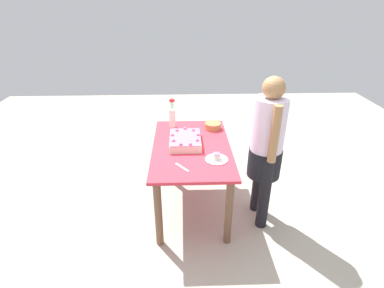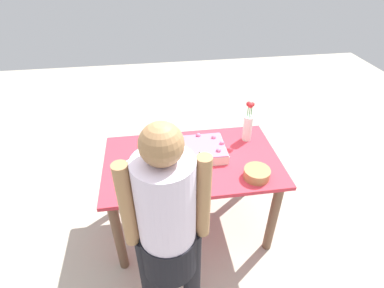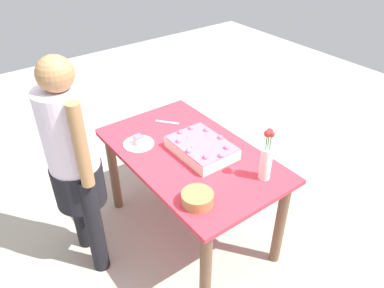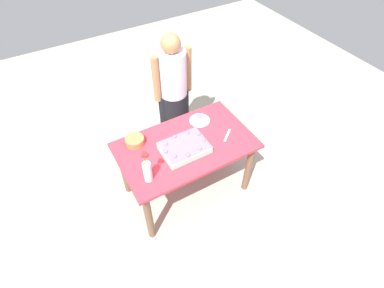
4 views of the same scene
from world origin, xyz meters
name	(u,v)px [view 1 (image 1 of 4)]	position (x,y,z in m)	size (l,w,h in m)	color
ground_plane	(192,204)	(0.00, 0.00, 0.00)	(8.00, 8.00, 0.00)	#B0A795
dining_table	(192,157)	(0.00, 0.00, 0.60)	(1.30, 0.78, 0.73)	#CF3140
sheet_cake	(185,140)	(0.05, 0.06, 0.77)	(0.43, 0.31, 0.10)	#EFE5CA
serving_plate_with_slice	(217,158)	(-0.29, -0.22, 0.75)	(0.21, 0.21, 0.07)	white
cake_knife	(182,167)	(-0.42, 0.10, 0.73)	(0.18, 0.02, 0.00)	silver
flower_vase	(172,116)	(0.48, 0.20, 0.87)	(0.07, 0.07, 0.34)	white
fruit_bowl	(213,126)	(0.41, -0.26, 0.77)	(0.18, 0.18, 0.07)	#AD7546
person_standing	(267,144)	(-0.23, -0.69, 0.85)	(0.45, 0.31, 1.49)	black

